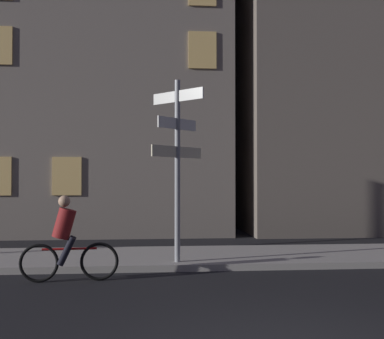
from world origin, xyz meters
The scene contains 4 objects.
sidewalk_kerb centered at (0.00, 6.40, 0.07)m, with size 40.00×2.77×0.14m, color #9E9991.
signpost centered at (-0.96, 5.42, 2.44)m, with size 1.13×1.13×3.91m.
cyclist centered at (-3.10, 4.28, 0.75)m, with size 1.82×0.35×1.61m.
building_left_block centered at (-4.16, 13.86, 6.59)m, with size 10.69×6.96×13.18m.
Camera 1 is at (-1.52, -4.80, 1.93)m, focal length 44.58 mm.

